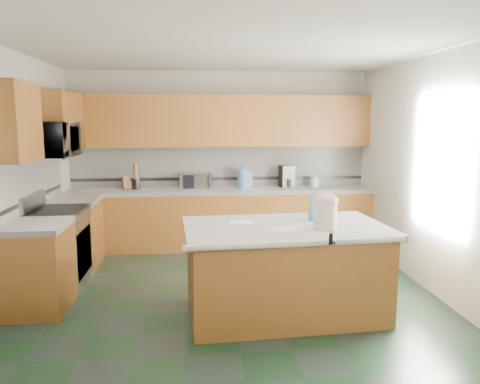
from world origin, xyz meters
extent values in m
plane|color=black|center=(0.00, 0.00, 0.00)|extent=(4.60, 4.60, 0.00)
plane|color=white|center=(0.00, 0.00, 2.70)|extent=(4.60, 4.60, 0.00)
cube|color=silver|center=(0.00, 2.32, 1.35)|extent=(4.60, 0.04, 2.70)
cube|color=silver|center=(0.00, -2.32, 1.35)|extent=(4.60, 0.04, 2.70)
cube|color=silver|center=(-2.32, 0.00, 1.35)|extent=(0.04, 4.60, 2.70)
cube|color=silver|center=(2.32, 0.00, 1.35)|extent=(0.04, 4.60, 2.70)
cube|color=#533112|center=(0.00, 2.00, 0.43)|extent=(4.60, 0.60, 0.86)
cube|color=white|center=(0.00, 2.00, 0.89)|extent=(4.60, 0.64, 0.06)
cube|color=#533112|center=(0.00, 2.13, 1.94)|extent=(4.60, 0.33, 0.78)
cube|color=silver|center=(0.00, 2.29, 1.24)|extent=(4.60, 0.02, 0.63)
cube|color=black|center=(0.00, 2.28, 1.04)|extent=(4.60, 0.01, 0.05)
cube|color=#533112|center=(-2.00, 1.29, 0.43)|extent=(0.60, 0.82, 0.86)
cube|color=white|center=(-2.00, 1.29, 0.89)|extent=(0.64, 0.82, 0.06)
cube|color=#533112|center=(-2.00, -0.24, 0.43)|extent=(0.60, 0.72, 0.86)
cube|color=white|center=(-2.00, -0.24, 0.89)|extent=(0.64, 0.72, 0.06)
cube|color=silver|center=(-2.29, 0.55, 1.24)|extent=(0.02, 2.30, 0.63)
cube|color=black|center=(-2.28, 0.55, 1.04)|extent=(0.01, 2.30, 0.05)
cube|color=#533112|center=(-2.13, 1.42, 1.94)|extent=(0.33, 1.09, 0.78)
cube|color=#533112|center=(-2.13, -0.24, 1.94)|extent=(0.33, 0.72, 0.78)
cube|color=#B7B7BC|center=(-2.00, 0.50, 0.44)|extent=(0.60, 0.76, 0.88)
cube|color=black|center=(-1.71, 0.50, 0.40)|extent=(0.02, 0.68, 0.55)
cube|color=black|center=(-2.00, 0.50, 0.90)|extent=(0.62, 0.78, 0.04)
cylinder|color=#B7B7BC|center=(-1.68, 0.50, 0.78)|extent=(0.02, 0.66, 0.02)
cube|color=#B7B7BC|center=(-2.26, 0.50, 1.02)|extent=(0.06, 0.76, 0.18)
imported|color=#B7B7BC|center=(-2.00, 0.50, 1.73)|extent=(0.50, 0.73, 0.41)
cube|color=#533112|center=(0.52, -0.56, 0.43)|extent=(1.96, 1.21, 0.86)
cube|color=white|center=(0.52, -0.56, 0.89)|extent=(2.07, 1.31, 0.06)
cylinder|color=white|center=(0.52, -1.15, 0.89)|extent=(1.99, 0.19, 0.06)
cylinder|color=beige|center=(0.87, -0.74, 1.04)|extent=(0.28, 0.28, 0.23)
ellipsoid|color=beige|center=(0.87, -0.74, 1.19)|extent=(0.24, 0.24, 0.15)
cylinder|color=tan|center=(0.87, -0.74, 1.24)|extent=(0.08, 0.03, 0.03)
sphere|color=tan|center=(0.83, -0.74, 1.24)|extent=(0.04, 0.04, 0.04)
sphere|color=tan|center=(0.91, -0.74, 1.24)|extent=(0.04, 0.04, 0.04)
imported|color=teal|center=(0.87, -0.34, 1.08)|extent=(0.14, 0.14, 0.32)
cube|color=white|center=(0.48, -0.75, 0.92)|extent=(0.38, 0.34, 0.00)
cube|color=white|center=(0.11, -0.40, 0.92)|extent=(0.26, 0.20, 0.00)
cube|color=black|center=(0.82, -1.13, 0.93)|extent=(0.07, 0.12, 0.10)
cylinder|color=black|center=(0.82, -1.20, 0.91)|extent=(0.02, 0.08, 0.02)
cube|color=#472814|center=(-1.42, 2.05, 1.02)|extent=(0.15, 0.17, 0.21)
cylinder|color=black|center=(-1.28, 2.08, 1.00)|extent=(0.12, 0.12, 0.16)
cylinder|color=#472814|center=(-1.28, 2.08, 1.19)|extent=(0.07, 0.07, 0.23)
cube|color=#B7B7BC|center=(-0.37, 2.05, 1.04)|extent=(0.49, 0.40, 0.25)
cube|color=black|center=(-0.37, 1.91, 1.04)|extent=(0.38, 0.01, 0.21)
cylinder|color=white|center=(0.44, 2.10, 1.05)|extent=(0.11, 0.11, 0.25)
cylinder|color=#B7B7BC|center=(0.44, 2.10, 0.93)|extent=(0.17, 0.17, 0.01)
cylinder|color=teal|center=(0.35, 2.06, 1.07)|extent=(0.18, 0.18, 0.29)
cylinder|color=teal|center=(0.35, 2.06, 1.24)|extent=(0.08, 0.08, 0.04)
cube|color=black|center=(1.04, 2.08, 1.09)|extent=(0.23, 0.25, 0.34)
cylinder|color=black|center=(1.04, 2.03, 0.99)|extent=(0.14, 0.14, 0.14)
imported|color=white|center=(1.48, 2.05, 1.03)|extent=(0.11, 0.11, 0.23)
cylinder|color=red|center=(1.48, 2.05, 1.16)|extent=(0.02, 0.02, 0.03)
cube|color=white|center=(2.29, -0.20, 1.50)|extent=(0.02, 1.40, 1.10)
camera|label=1|loc=(-0.34, -5.04, 1.96)|focal=35.00mm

